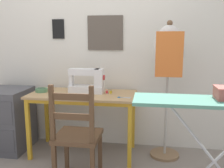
{
  "coord_description": "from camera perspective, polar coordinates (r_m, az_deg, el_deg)",
  "views": [
    {
      "loc": [
        0.73,
        -2.33,
        1.31
      ],
      "look_at": [
        0.33,
        0.25,
        0.83
      ],
      "focal_mm": 40.0,
      "sensor_mm": 36.0,
      "label": 1
    }
  ],
  "objects": [
    {
      "name": "ground_plane",
      "position": [
        2.78,
        -7.96,
        -17.82
      ],
      "size": [
        14.0,
        14.0,
        0.0
      ],
      "primitive_type": "plane",
      "color": "gray"
    },
    {
      "name": "wall_back",
      "position": [
        3.05,
        -5.14,
        9.76
      ],
      "size": [
        10.0,
        0.07,
        2.55
      ],
      "color": "silver",
      "rests_on": "ground_plane"
    },
    {
      "name": "sewing_table",
      "position": [
        2.79,
        -6.71,
        -3.88
      ],
      "size": [
        1.17,
        0.56,
        0.71
      ],
      "color": "tan",
      "rests_on": "ground_plane"
    },
    {
      "name": "sewing_machine",
      "position": [
        2.79,
        -5.44,
        0.58
      ],
      "size": [
        0.4,
        0.17,
        0.29
      ],
      "color": "white",
      "rests_on": "sewing_table"
    },
    {
      "name": "fabric_bowl",
      "position": [
        2.94,
        -15.81,
        -1.32
      ],
      "size": [
        0.14,
        0.14,
        0.04
      ],
      "color": "#56895B",
      "rests_on": "sewing_table"
    },
    {
      "name": "scissors",
      "position": [
        2.57,
        2.29,
        -3.08
      ],
      "size": [
        0.14,
        0.04,
        0.01
      ],
      "color": "silver",
      "rests_on": "sewing_table"
    },
    {
      "name": "thread_spool_near_machine",
      "position": [
        2.75,
        -1.19,
        -1.8
      ],
      "size": [
        0.03,
        0.03,
        0.04
      ],
      "color": "red",
      "rests_on": "sewing_table"
    },
    {
      "name": "thread_spool_mid_table",
      "position": [
        2.74,
        -0.32,
        -1.8
      ],
      "size": [
        0.04,
        0.04,
        0.04
      ],
      "color": "yellow",
      "rests_on": "sewing_table"
    },
    {
      "name": "wooden_chair",
      "position": [
        2.3,
        -8.02,
        -11.84
      ],
      "size": [
        0.4,
        0.38,
        0.94
      ],
      "color": "#513823",
      "rests_on": "ground_plane"
    },
    {
      "name": "filing_cabinet",
      "position": [
        3.23,
        -22.68,
        -7.44
      ],
      "size": [
        0.48,
        0.54,
        0.72
      ],
      "color": "#4C4C51",
      "rests_on": "ground_plane"
    },
    {
      "name": "dress_form",
      "position": [
        2.7,
        12.74,
        5.46
      ],
      "size": [
        0.32,
        0.32,
        1.49
      ],
      "color": "#846647",
      "rests_on": "ground_plane"
    },
    {
      "name": "ironing_board",
      "position": [
        1.88,
        23.19,
        -4.95
      ],
      "size": [
        1.18,
        0.32,
        0.9
      ],
      "color": "#518E7A",
      "rests_on": "ground_plane"
    }
  ]
}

